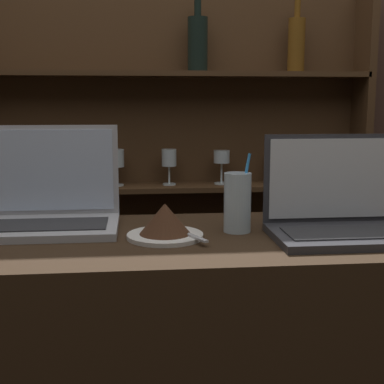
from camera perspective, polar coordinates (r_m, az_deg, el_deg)
The scene contains 6 objects.
back_wall at distance 2.23m, azimuth -1.76°, elevation 10.57°, with size 7.00×0.06×2.70m.
back_shelf at distance 2.19m, azimuth -2.32°, elevation -0.60°, with size 1.60×0.18×1.77m.
laptop_near at distance 1.38m, azimuth -14.99°, elevation -1.41°, with size 0.34×0.24×0.25m.
laptop_far at distance 1.30m, azimuth 15.71°, elevation -2.24°, with size 0.34×0.22×0.23m.
cake_plate at distance 1.23m, azimuth -2.88°, elevation -3.30°, with size 0.18×0.18×0.08m.
water_glass at distance 1.29m, azimuth 4.88°, elevation -1.11°, with size 0.07×0.07×0.19m.
Camera 1 is at (-0.16, -0.96, 1.31)m, focal length 50.00 mm.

